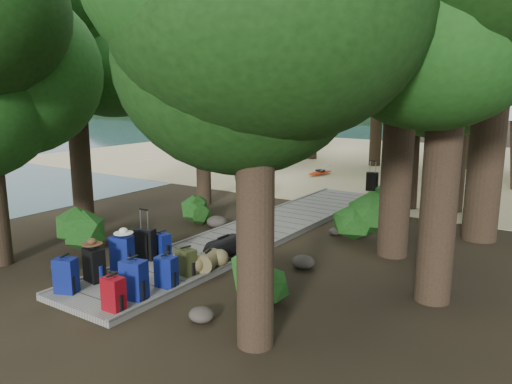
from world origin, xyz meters
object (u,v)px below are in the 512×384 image
Objects in this scene: backpack_left_c at (122,251)px; lone_suitcase_on_sand at (372,181)px; backpack_left_d at (162,243)px; backpack_right_b at (134,278)px; duffel_right_khaki at (208,261)px; backpack_right_c at (166,270)px; suitcase_on_boardwalk at (145,244)px; kayak at (320,172)px; backpack_right_d at (186,260)px; backpack_left_b at (94,263)px; duffel_right_black at (224,248)px; sun_lounger at (450,186)px; backpack_left_a at (66,274)px; backpack_right_a at (113,292)px.

lone_suitcase_on_sand is (1.09, 11.37, -0.15)m from backpack_left_c.
backpack_right_b is at bearing -50.53° from backpack_left_d.
backpack_left_d is at bearing 111.83° from backpack_right_b.
backpack_right_b is at bearing -112.80° from duffel_right_khaki.
backpack_right_c is 1.17m from duffel_right_khaki.
kayak is (-2.04, 12.65, -0.28)m from suitcase_on_boardwalk.
duffel_right_khaki is at bearing -102.48° from lone_suitcase_on_sand.
backpack_left_d is 1.39m from backpack_right_d.
backpack_right_d is 0.84× the size of lone_suitcase_on_sand.
suitcase_on_boardwalk is (-0.12, 1.48, -0.02)m from backpack_left_b.
duffel_right_black reaches higher than kayak.
sun_lounger reaches higher than duffel_right_black.
duffel_right_khaki is at bearing -61.08° from kayak.
backpack_left_c is at bearing 71.55° from backpack_left_a.
backpack_right_b reaches higher than kayak.
kayak is 1.72× the size of sun_lounger.
kayak is at bearing 116.13° from backpack_right_d.
duffel_right_black is 10.81m from sun_lounger.
duffel_right_khaki is 0.18× the size of kayak.
backpack_left_b is 1.86m from backpack_left_d.
backpack_left_c reaches higher than duffel_right_khaki.
suitcase_on_boardwalk reaches higher than sun_lounger.
duffel_right_black is at bearing 33.21° from backpack_left_d.
duffel_right_khaki is at bearing 77.74° from backpack_right_d.
suitcase_on_boardwalk is at bearing -91.22° from sun_lounger.
backpack_right_a reaches higher than backpack_right_d.
duffel_right_khaki reaches higher than kayak.
backpack_left_c is at bearing -164.36° from duffel_right_khaki.
backpack_left_a is 1.11× the size of backpack_right_c.
backpack_right_a is 3.19m from duffel_right_black.
kayak is (-3.63, 12.39, -0.13)m from duffel_right_khaki.
backpack_left_a is 0.96× the size of duffel_right_black.
lone_suitcase_on_sand is at bearing 67.10° from backpack_left_c.
sun_lounger is at bearing 61.01° from duffel_right_khaki.
lone_suitcase_on_sand is at bearing 74.51° from duffel_right_khaki.
backpack_left_d is 12.46m from kayak.
duffel_right_khaki is 0.77× the size of duffel_right_black.
backpack_right_a is 1.27m from backpack_right_c.
duffel_right_khaki is (0.17, 1.89, -0.20)m from backpack_right_b.
kayak is (-3.43, 12.85, -0.23)m from backpack_right_d.
suitcase_on_boardwalk is (-1.58, -0.26, 0.15)m from duffel_right_khaki.
backpack_right_c is (0.01, 1.27, 0.00)m from backpack_right_a.
backpack_left_c is 1.36× the size of duffel_right_khaki.
backpack_right_a is at bearing -100.36° from backpack_right_c.
backpack_right_c reaches higher than duffel_right_khaki.
backpack_left_a is 2.80m from duffel_right_khaki.
backpack_right_c is at bearing -69.17° from backpack_right_d.
backpack_left_d is at bearing 98.25° from backpack_left_b.
backpack_left_b is 0.97× the size of duffel_right_black.
lone_suitcase_on_sand is at bearing 102.31° from backpack_right_d.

